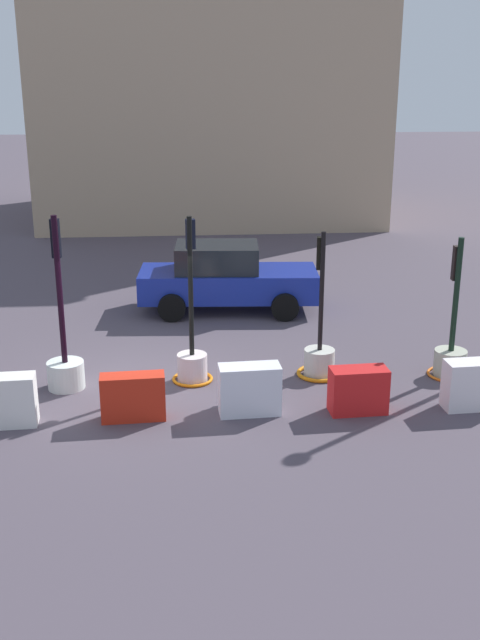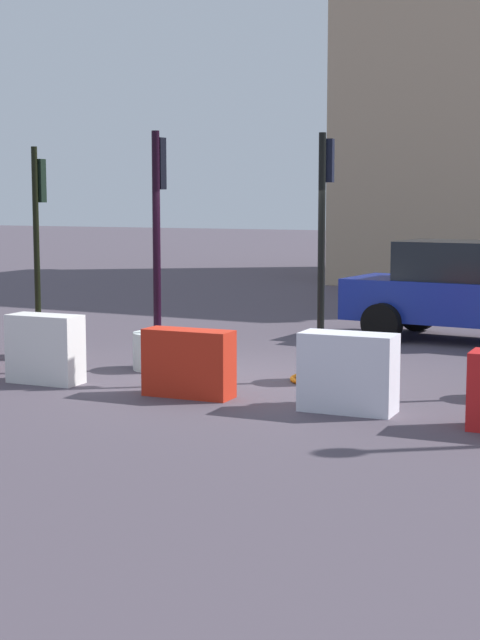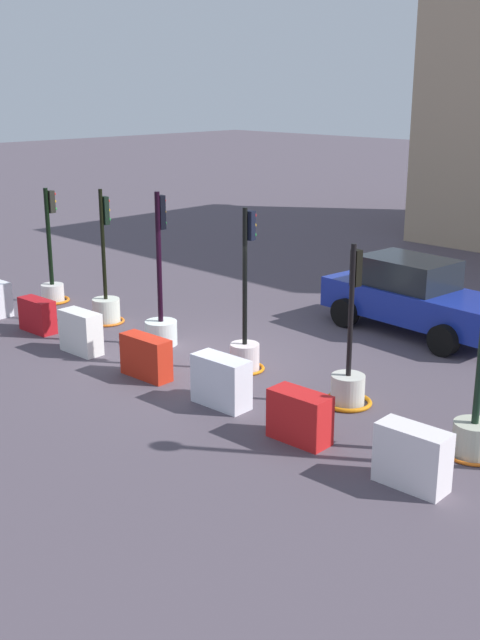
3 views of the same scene
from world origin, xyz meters
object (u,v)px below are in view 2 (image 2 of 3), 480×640
at_px(traffic_light_1, 39,325).
at_px(construction_barrier_4, 348,373).
at_px(construction_barrier_3, 189,363).
at_px(car_blue_estate, 474,293).
at_px(traffic_light_3, 321,340).
at_px(traffic_light_2, 158,328).
at_px(construction_barrier_2, 45,349).

distance_m(traffic_light_1, construction_barrier_4, 5.77).
distance_m(construction_barrier_3, car_blue_estate, 6.48).
height_order(traffic_light_3, construction_barrier_4, traffic_light_3).
xyz_separation_m(traffic_light_1, traffic_light_2, (2.19, -0.12, 0.10)).
relative_size(traffic_light_1, traffic_light_3, 0.98).
bearing_deg(traffic_light_2, construction_barrier_4, -22.59).
relative_size(traffic_light_3, car_blue_estate, 0.72).
distance_m(traffic_light_2, car_blue_estate, 5.75).
bearing_deg(traffic_light_2, construction_barrier_3, -47.60).
bearing_deg(traffic_light_1, construction_barrier_2, -49.40).
bearing_deg(construction_barrier_2, traffic_light_2, 63.56).
height_order(traffic_light_1, traffic_light_3, traffic_light_3).
distance_m(traffic_light_2, construction_barrier_2, 1.73).
bearing_deg(construction_barrier_4, traffic_light_1, 164.72).
distance_m(traffic_light_3, construction_barrier_3, 1.96).
height_order(traffic_light_1, construction_barrier_3, traffic_light_1).
height_order(construction_barrier_3, car_blue_estate, car_blue_estate).
xyz_separation_m(traffic_light_3, construction_barrier_3, (-1.06, -1.65, -0.14)).
bearing_deg(construction_barrier_4, construction_barrier_3, -177.94).
xyz_separation_m(traffic_light_1, construction_barrier_2, (1.42, -1.66, -0.04)).
distance_m(traffic_light_3, construction_barrier_2, 3.61).
distance_m(traffic_light_3, construction_barrier_4, 1.85).
bearing_deg(traffic_light_3, car_blue_estate, 78.31).
distance_m(traffic_light_1, traffic_light_3, 4.60).
xyz_separation_m(traffic_light_2, construction_barrier_3, (1.35, -1.48, -0.18)).
relative_size(traffic_light_2, car_blue_estate, 0.74).
distance_m(construction_barrier_4, car_blue_estate, 6.09).
xyz_separation_m(construction_barrier_2, car_blue_estate, (4.11, 6.22, 0.39)).
height_order(traffic_light_1, traffic_light_2, traffic_light_2).
xyz_separation_m(traffic_light_3, construction_barrier_2, (-3.17, -1.71, -0.10)).
distance_m(construction_barrier_2, construction_barrier_3, 2.12).
bearing_deg(construction_barrier_2, construction_barrier_4, 1.93).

